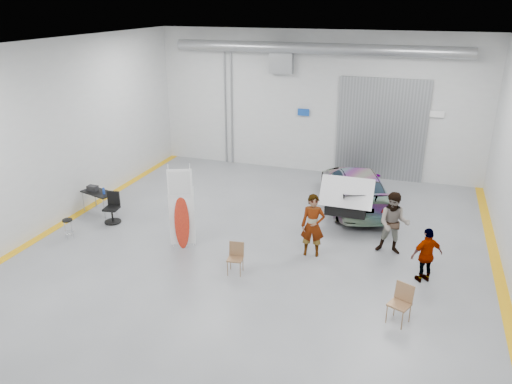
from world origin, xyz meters
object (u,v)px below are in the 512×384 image
(person_c, at_px, (427,255))
(folding_chair_far, at_px, (398,311))
(office_chair, at_px, (113,209))
(person_b, at_px, (394,223))
(surfboard_display, at_px, (179,215))
(work_table, at_px, (97,192))
(person_a, at_px, (313,226))
(shop_stool, at_px, (69,229))
(sedan_car, at_px, (355,187))
(folding_chair_near, at_px, (235,264))

(person_c, bearing_deg, folding_chair_far, 43.06)
(folding_chair_far, distance_m, office_chair, 9.98)
(person_b, height_order, surfboard_display, surfboard_display)
(surfboard_display, distance_m, work_table, 4.26)
(person_a, bearing_deg, shop_stool, -178.36)
(folding_chair_far, relative_size, work_table, 0.70)
(sedan_car, distance_m, surfboard_display, 6.81)
(folding_chair_far, bearing_deg, work_table, -174.29)
(folding_chair_near, distance_m, work_table, 6.62)
(person_b, distance_m, surfboard_display, 6.40)
(surfboard_display, xyz_separation_m, folding_chair_far, (6.60, -1.82, -0.78))
(sedan_car, xyz_separation_m, shop_stool, (-8.22, -5.62, -0.40))
(sedan_car, distance_m, office_chair, 8.62)
(person_c, bearing_deg, sedan_car, -94.37)
(sedan_car, bearing_deg, folding_chair_far, 87.92)
(shop_stool, xyz_separation_m, office_chair, (0.63, 1.52, 0.14))
(folding_chair_far, bearing_deg, folding_chair_near, -168.40)
(person_b, bearing_deg, shop_stool, -166.17)
(person_a, distance_m, work_table, 7.95)
(person_b, distance_m, person_c, 1.69)
(sedan_car, bearing_deg, person_a, 62.75)
(folding_chair_far, xyz_separation_m, office_chair, (-9.60, 2.75, 0.16))
(person_a, distance_m, surfboard_display, 4.02)
(sedan_car, relative_size, shop_stool, 7.65)
(folding_chair_near, relative_size, office_chair, 0.83)
(folding_chair_near, xyz_separation_m, work_table, (-6.14, 2.40, 0.51))
(person_a, relative_size, folding_chair_near, 2.19)
(person_a, relative_size, person_b, 0.99)
(sedan_car, bearing_deg, work_table, 3.99)
(sedan_car, relative_size, office_chair, 4.73)
(sedan_car, relative_size, person_c, 3.19)
(person_a, distance_m, folding_chair_near, 2.57)
(person_b, relative_size, shop_stool, 2.95)
(office_chair, bearing_deg, work_table, 143.37)
(office_chair, bearing_deg, person_a, -8.21)
(person_b, bearing_deg, sedan_car, 116.05)
(folding_chair_near, bearing_deg, folding_chair_far, -19.41)
(work_table, bearing_deg, folding_chair_near, -21.38)
(sedan_car, xyz_separation_m, person_a, (-0.65, -4.22, 0.23))
(folding_chair_near, height_order, shop_stool, folding_chair_near)
(work_table, height_order, office_chair, office_chair)
(shop_stool, bearing_deg, folding_chair_near, -3.23)
(person_b, height_order, work_table, person_b)
(person_c, distance_m, surfboard_display, 7.15)
(folding_chair_far, relative_size, shop_stool, 1.48)
(person_b, height_order, shop_stool, person_b)
(folding_chair_far, height_order, shop_stool, folding_chair_far)
(shop_stool, xyz_separation_m, work_table, (-0.35, 2.08, 0.46))
(person_c, distance_m, folding_chair_far, 2.26)
(shop_stool, bearing_deg, surfboard_display, 9.30)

